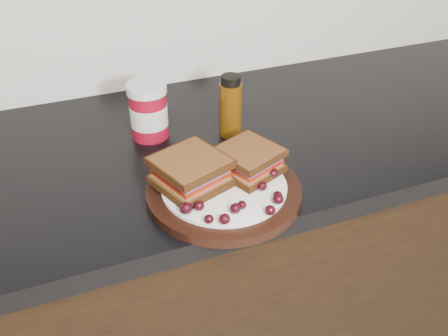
{
  "coord_description": "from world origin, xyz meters",
  "views": [
    {
      "loc": [
        -0.29,
        0.83,
        1.45
      ],
      "look_at": [
        -0.03,
        1.5,
        0.96
      ],
      "focal_mm": 40.0,
      "sensor_mm": 36.0,
      "label": 1
    }
  ],
  "objects_px": {
    "condiment_jar": "(149,111)",
    "plate": "(224,191)",
    "sandwich_left": "(191,172)",
    "oil_bottle": "(231,106)"
  },
  "relations": [
    {
      "from": "condiment_jar",
      "to": "plate",
      "type": "bearing_deg",
      "value": -74.4
    },
    {
      "from": "sandwich_left",
      "to": "oil_bottle",
      "type": "relative_size",
      "value": 0.86
    },
    {
      "from": "condiment_jar",
      "to": "oil_bottle",
      "type": "relative_size",
      "value": 0.9
    },
    {
      "from": "sandwich_left",
      "to": "condiment_jar",
      "type": "height_order",
      "value": "condiment_jar"
    },
    {
      "from": "sandwich_left",
      "to": "plate",
      "type": "bearing_deg",
      "value": -44.24
    },
    {
      "from": "plate",
      "to": "condiment_jar",
      "type": "bearing_deg",
      "value": 105.6
    },
    {
      "from": "condiment_jar",
      "to": "oil_bottle",
      "type": "xyz_separation_m",
      "value": [
        0.16,
        -0.05,
        0.01
      ]
    },
    {
      "from": "sandwich_left",
      "to": "oil_bottle",
      "type": "bearing_deg",
      "value": 30.04
    },
    {
      "from": "plate",
      "to": "condiment_jar",
      "type": "height_order",
      "value": "condiment_jar"
    },
    {
      "from": "sandwich_left",
      "to": "condiment_jar",
      "type": "bearing_deg",
      "value": 73.95
    }
  ]
}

